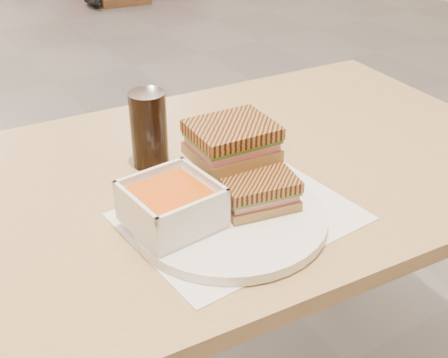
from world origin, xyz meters
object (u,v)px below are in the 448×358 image
plate (229,217)px  soup_bowl (172,207)px  main_table (213,224)px  cola_glass (149,130)px  panini_lower (256,190)px

plate → soup_bowl: bearing=163.6°
main_table → cola_glass: bearing=132.7°
main_table → plate: (-0.06, -0.15, 0.12)m
plate → soup_bowl: soup_bowl is taller
cola_glass → soup_bowl: bearing=-107.8°
cola_glass → main_table: bearing=-47.3°
soup_bowl → panini_lower: bearing=-10.0°
main_table → cola_glass: size_ratio=8.99×
main_table → soup_bowl: 0.25m
panini_lower → cola_glass: cola_glass is taller
panini_lower → plate: bearing=-178.5°
plate → panini_lower: 0.06m
panini_lower → main_table: bearing=86.7°
soup_bowl → cola_glass: size_ratio=0.95×
main_table → panini_lower: 0.21m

